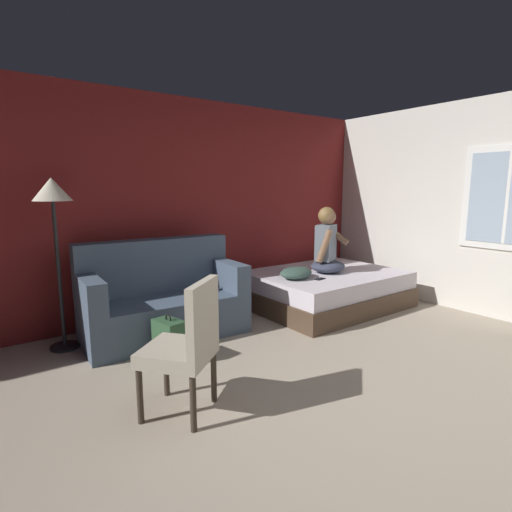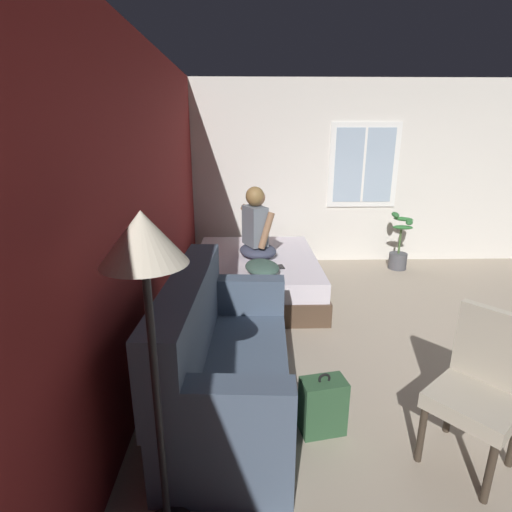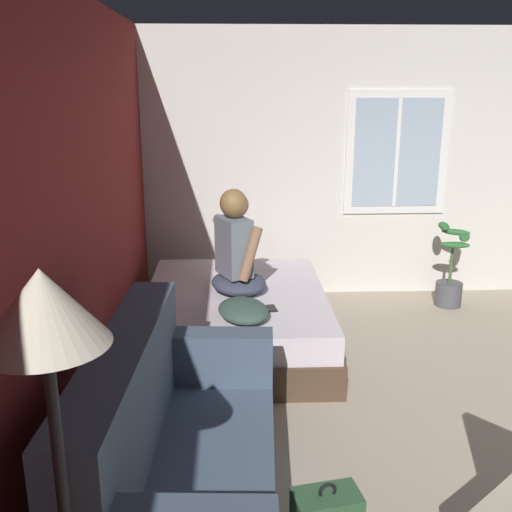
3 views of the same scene
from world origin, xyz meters
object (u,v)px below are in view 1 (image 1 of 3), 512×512
Objects in this scene: side_chair at (186,343)px; throw_pillow at (296,273)px; cell_phone at (320,279)px; backpack at (170,341)px; bed at (326,289)px; person_seated at (327,246)px; couch at (163,300)px; floor_lamp at (53,206)px.

side_chair reaches higher than throw_pillow.
side_chair is at bearing -150.12° from throw_pillow.
throw_pillow is 3.33× the size of cell_phone.
side_chair is 2.14× the size of backpack.
bed is 0.60m from person_seated.
side_chair reaches higher than backpack.
couch is at bearing 172.08° from bed.
backpack is at bearing -169.84° from throw_pillow.
cell_phone is (2.34, 1.01, -0.05)m from side_chair.
couch reaches higher than throw_pillow.
floor_lamp is (-3.19, 0.55, 0.59)m from person_seated.
side_chair is 2.08m from floor_lamp.
bed is at bearing 8.90° from backpack.
backpack is 2.09m from cell_phone.
backpack is (-0.24, -0.70, -0.20)m from couch.
throw_pillow is 0.31m from cell_phone.
couch is 1.99× the size of person_seated.
floor_lamp reaches higher than bed.
side_chair is 0.58× the size of floor_lamp.
bed is at bearing 32.41° from person_seated.
side_chair reaches higher than cell_phone.
person_seated reaches higher than bed.
side_chair is at bearing -154.97° from bed.
backpack is at bearing -108.74° from couch.
cell_phone is at bearing -145.77° from person_seated.
cell_phone is (-0.41, -0.28, 0.25)m from bed.
floor_lamp is (-0.73, 0.92, 1.24)m from backpack.
couch is 1.78× the size of side_chair.
floor_lamp is (-0.97, 0.23, 1.04)m from couch.
side_chair is at bearing -155.00° from person_seated.
person_seated is 0.59m from cell_phone.
backpack is at bearing -51.56° from floor_lamp.
person_seated reaches higher than throw_pillow.
person_seated is at bearing 8.76° from backpack.
person_seated reaches higher than side_chair.
throw_pillow is (-0.59, -0.04, -0.29)m from person_seated.
person_seated is 1.82× the size of throw_pillow.
person_seated is 2.57m from backpack.
person_seated is (2.22, -0.32, 0.44)m from couch.
floor_lamp reaches higher than throw_pillow.
side_chair is (-2.74, -1.28, 0.30)m from bed.
side_chair is at bearing -75.44° from cell_phone.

